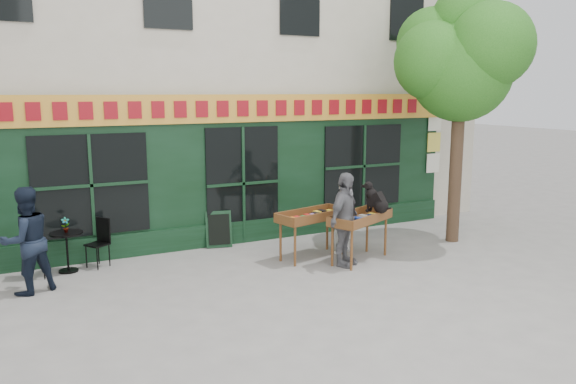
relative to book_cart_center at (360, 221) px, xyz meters
name	(u,v)px	position (x,y,z in m)	size (l,w,h in m)	color
ground	(290,271)	(-1.56, 0.02, -0.82)	(80.00, 80.00, 0.00)	slate
building	(189,30)	(-1.56, 5.99, 4.15)	(14.00, 7.26, 10.00)	beige
street_tree	(461,56)	(2.78, 0.37, 3.29)	(3.05, 2.90, 5.60)	#382619
book_cart_center	(360,221)	(0.00, 0.00, 0.00)	(1.62, 1.18, 0.99)	brown
dog	(377,197)	(0.35, -0.05, 0.47)	(0.34, 0.60, 0.60)	black
woman	(343,215)	(0.00, 0.65, -0.01)	(0.59, 0.39, 1.62)	white
book_cart_right	(312,218)	(-0.76, 0.62, 0.00)	(1.60, 0.96, 0.99)	brown
man_right	(345,220)	(-0.46, -0.13, 0.10)	(1.08, 0.45, 1.84)	#5B5B60
bistro_table	(67,244)	(-5.32, 1.88, -0.28)	(0.60, 0.60, 0.76)	black
bistro_chair_left	(30,248)	(-5.95, 1.80, -0.26)	(0.43, 0.43, 0.95)	black
bistro_chair_right	(101,238)	(-4.69, 1.98, -0.26)	(0.50, 0.50, 0.95)	black
potted_plant	(65,225)	(-5.32, 1.88, 0.09)	(0.15, 0.10, 0.29)	gray
man_left	(26,241)	(-6.02, 0.98, 0.09)	(0.88, 0.69, 1.82)	black
chalkboard	(219,229)	(-2.19, 2.21, -0.42)	(0.59, 0.30, 0.79)	black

